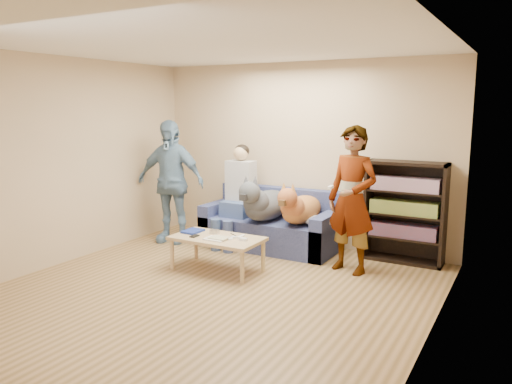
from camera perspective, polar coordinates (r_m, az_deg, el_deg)
The scene contains 26 objects.
ground at distance 5.37m, azimuth -6.40°, elevation -11.98°, with size 5.00×5.00×0.00m, color brown.
ceiling at distance 5.03m, azimuth -6.99°, elevation 16.73°, with size 5.00×5.00×0.00m, color white.
wall_back at distance 7.20m, azimuth 5.07°, elevation 4.30°, with size 4.50×4.50×0.00m, color tan.
wall_left at distance 6.60m, azimuth -22.74°, elevation 3.07°, with size 5.00×5.00×0.00m, color tan.
wall_right at distance 4.15m, azimuth 19.37°, elevation -0.31°, with size 5.00×5.00×0.00m, color tan.
blanket at distance 6.62m, azimuth 7.16°, elevation -3.30°, with size 0.39×0.33×0.13m, color #ACACB1.
person_standing_right at distance 6.05m, azimuth 10.92°, elevation -0.89°, with size 0.64×0.42×1.77m, color gray.
person_standing_left at distance 7.39m, azimuth -9.76°, elevation 1.19°, with size 1.05×0.44×1.79m, color #789DC0.
held_controller at distance 5.90m, azimuth 8.51°, elevation 0.54°, with size 0.04×0.12×0.03m, color white.
notebook_blue at distance 6.35m, azimuth -7.23°, elevation -4.46°, with size 0.20×0.26×0.03m, color navy.
papers at distance 5.98m, azimuth -4.60°, elevation -5.36°, with size 0.26×0.20×0.01m, color silver.
magazine at distance 5.97m, azimuth -4.25°, elevation -5.23°, with size 0.22×0.17×0.01m, color #B8B693.
camera_silver at distance 6.24m, azimuth -4.78°, elevation -4.54°, with size 0.11×0.06×0.05m, color silver.
controller_a at distance 6.02m, azimuth -1.71°, elevation -5.15°, with size 0.04×0.13×0.03m, color white.
controller_b at distance 5.91m, azimuth -1.44°, elevation -5.42°, with size 0.09×0.06×0.03m, color white.
headphone_cup_a at distance 5.96m, azimuth -2.97°, elevation -5.35°, with size 0.07×0.07×0.02m, color white.
headphone_cup_b at distance 6.03m, azimuth -2.56°, elevation -5.18°, with size 0.07×0.07×0.02m, color silver.
pen_orange at distance 5.97m, azimuth -5.48°, elevation -5.43°, with size 0.01×0.01×0.14m, color orange.
pen_black at distance 6.17m, azimuth -2.60°, elevation -4.89°, with size 0.01×0.01×0.14m, color black.
wallet at distance 6.13m, azimuth -7.04°, elevation -5.02°, with size 0.07×0.12×0.01m, color black.
sofa at distance 7.12m, azimuth 1.77°, elevation -4.06°, with size 1.90×0.85×0.82m.
person_seated at distance 7.14m, azimuth -2.14°, elevation 0.02°, with size 0.40×0.73×1.47m.
dog_gray at distance 6.84m, azimuth 0.92°, elevation -1.31°, with size 0.47×1.28×0.68m.
dog_tan at distance 6.68m, azimuth 4.94°, elevation -1.84°, with size 0.42×1.17×0.61m.
coffee_table at distance 6.10m, azimuth -4.46°, elevation -5.57°, with size 1.10×0.60×0.42m.
bookshelf at distance 6.65m, azimuth 16.66°, elevation -1.96°, with size 1.00×0.34×1.30m.
Camera 1 is at (2.93, -4.04, 1.99)m, focal length 35.00 mm.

